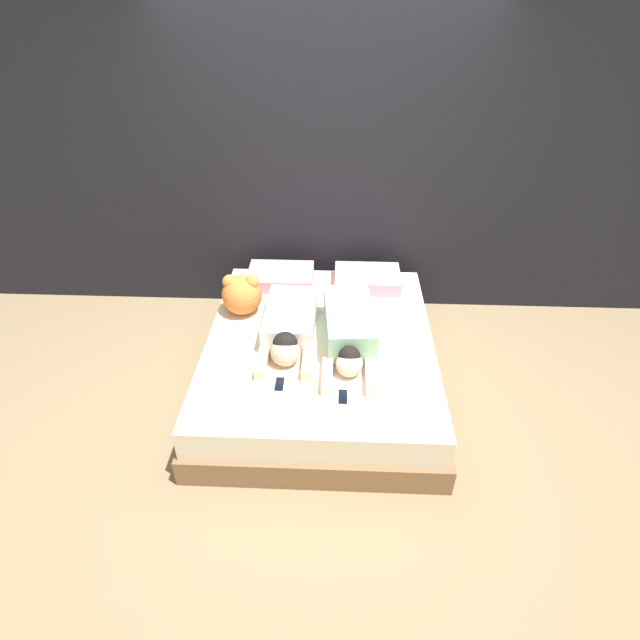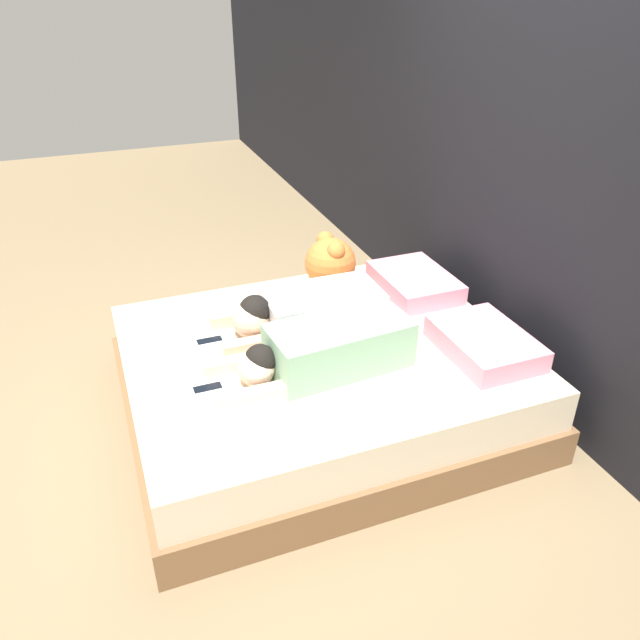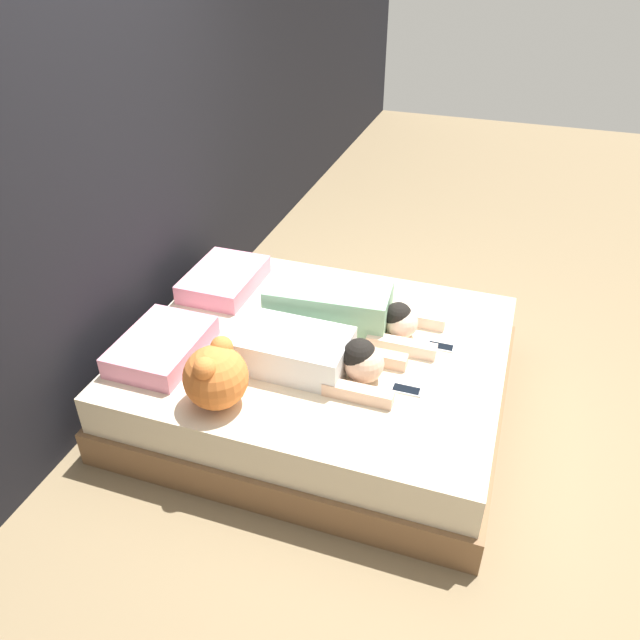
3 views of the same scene
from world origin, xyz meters
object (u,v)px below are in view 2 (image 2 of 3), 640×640
bed (320,379)px  pillow_head_left (414,282)px  plush_toy (330,262)px  cell_phone_right (208,388)px  person_left (303,310)px  cell_phone_left (210,341)px  pillow_head_right (485,343)px  person_right (324,350)px

bed → pillow_head_left: bearing=116.2°
pillow_head_left → plush_toy: 0.52m
bed → cell_phone_right: size_ratio=13.17×
person_left → cell_phone_left: (-0.02, -0.51, -0.09)m
bed → plush_toy: 0.78m
pillow_head_right → person_left: bearing=-127.7°
person_right → plush_toy: 0.90m
pillow_head_right → person_left: person_left is taller
person_right → pillow_head_left: bearing=125.4°
cell_phone_right → person_right: bearing=86.2°
bed → person_right: (0.21, -0.06, 0.32)m
pillow_head_left → person_right: 0.99m
bed → pillow_head_left: size_ratio=3.68×
pillow_head_left → person_right: (0.57, -0.81, 0.05)m
person_right → cell_phone_left: size_ratio=6.48×
pillow_head_left → plush_toy: bearing=-118.8°
cell_phone_left → person_right: bearing=46.1°
pillow_head_right → bed: bearing=-116.2°
pillow_head_right → person_right: size_ratio=0.55×
pillow_head_left → bed: bearing=-63.8°
person_right → plush_toy: bearing=156.0°
cell_phone_left → cell_phone_right: same height
pillow_head_left → pillow_head_right: size_ratio=1.00×
pillow_head_right → cell_phone_left: (-0.60, -1.27, -0.05)m
plush_toy → pillow_head_right: bearing=24.4°
cell_phone_left → pillow_head_right: bearing=64.6°
plush_toy → person_left: bearing=-38.9°
pillow_head_left → pillow_head_right: 0.73m
person_right → cell_phone_right: bearing=-93.8°
bed → person_left: 0.38m
pillow_head_left → cell_phone_right: size_ratio=3.58×
cell_phone_right → plush_toy: plush_toy is taller
person_right → cell_phone_right: size_ratio=6.48×
person_right → cell_phone_left: (-0.44, -0.46, -0.10)m
person_right → plush_toy: plush_toy is taller
pillow_head_left → person_left: 0.77m
bed → pillow_head_left: 0.87m
person_left → cell_phone_left: bearing=-92.0°
person_right → cell_phone_right: (-0.04, -0.56, -0.10)m
pillow_head_left → plush_toy: (-0.24, -0.44, 0.10)m
pillow_head_left → person_right: size_ratio=0.55×
bed → cell_phone_right: bearing=-74.8°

